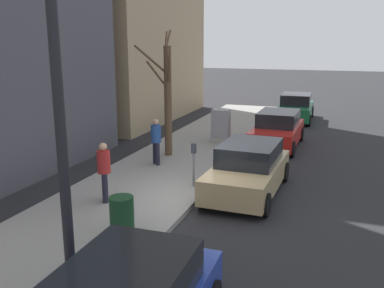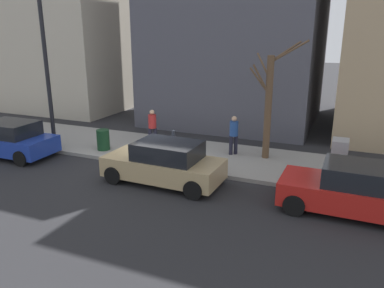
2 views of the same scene
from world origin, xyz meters
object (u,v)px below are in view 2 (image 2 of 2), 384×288
Objects in this scene: parked_car_blue at (8,139)px; streetlamp at (41,60)px; parking_meter at (174,143)px; pedestrian_midblock at (152,125)px; utility_box at (339,160)px; parked_car_tan at (165,163)px; pedestrian_near_meter at (234,133)px; bare_tree at (269,103)px; trash_bin at (103,140)px; parked_car_red at (356,190)px.

streetlamp reaches higher than parked_car_blue.
parking_meter is 2.75m from pedestrian_midblock.
parking_meter is 6.11m from utility_box.
parked_car_tan is 2.97× the size of utility_box.
pedestrian_near_meter is (3.52, -9.02, 0.35)m from parked_car_blue.
pedestrian_near_meter is at bearing -69.74° from parked_car_blue.
utility_box is 3.52m from bare_tree.
pedestrian_near_meter is at bearing -41.59° from parking_meter.
parking_meter is 3.72m from trash_bin.
bare_tree reaches higher than parked_car_red.
parking_meter is 0.94× the size of utility_box.
trash_bin is (0.62, -2.46, -3.42)m from streetlamp.
parked_car_red is 2.45m from utility_box.
bare_tree is at bearing -75.89° from streetlamp.
bare_tree is 5.29× the size of trash_bin.
pedestrian_midblock is (-0.28, 5.18, -1.35)m from bare_tree.
parked_car_blue is at bearing -179.14° from pedestrian_midblock.
parked_car_blue is 0.65× the size of streetlamp.
parked_car_blue is at bearing 90.66° from parked_car_tan.
parked_car_blue is (0.13, 7.60, 0.00)m from parked_car_tan.
pedestrian_midblock reaches higher than parked_car_red.
parked_car_blue is at bearing 140.65° from streetlamp.
trash_bin is 5.75m from pedestrian_near_meter.
pedestrian_midblock reaches higher than trash_bin.
parked_car_red is at bearing -53.69° from pedestrian_midblock.
trash_bin is at bearing 92.36° from utility_box.
parked_car_red is 6.00m from pedestrian_near_meter.
parked_car_tan is at bearing 113.41° from utility_box.
parked_car_tan is at bearing -102.30° from streetlamp.
parked_car_blue is at bearing 90.72° from parked_car_red.
parked_car_blue is 11.14m from bare_tree.
streetlamp is (1.36, 12.76, 3.28)m from parked_car_red.
streetlamp is (1.30, -1.06, 3.28)m from parked_car_blue.
trash_bin is (2.04, 4.08, -0.14)m from parked_car_tan.
parked_car_blue is 4.01m from trash_bin.
streetlamp reaches higher than parked_car_red.
parked_car_red is 5.33m from bare_tree.
utility_box is at bearing -114.98° from bare_tree.
parked_car_red is 6.22m from parked_car_tan.
parking_meter is 1.50× the size of trash_bin.
parked_car_tan is at bearing -165.69° from parking_meter.
bare_tree is 1.93m from pedestrian_near_meter.
streetlamp is at bearing 84.90° from parked_car_red.
pedestrian_midblock is at bearing -63.53° from streetlamp.
parking_meter is 0.28× the size of bare_tree.
utility_box is 12.62m from streetlamp.
streetlamp is 8.77m from pedestrian_near_meter.
parking_meter is 2.75m from pedestrian_near_meter.
parked_car_red reaches higher than trash_bin.
pedestrian_near_meter is at bearing -19.64° from parked_car_tan.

